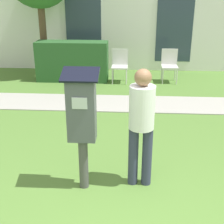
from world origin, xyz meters
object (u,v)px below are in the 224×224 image
person_standing (141,120)px  parking_meter (82,116)px  outdoor_chair_left (120,63)px  outdoor_chair_middle (169,63)px

person_standing → parking_meter: bearing=-153.4°
person_standing → outdoor_chair_left: bearing=112.3°
person_standing → outdoor_chair_middle: (0.91, 5.04, -0.40)m
person_standing → outdoor_chair_middle: size_ratio=1.76×
outdoor_chair_middle → parking_meter: bearing=-127.3°
outdoor_chair_left → parking_meter: bearing=-72.3°
parking_meter → outdoor_chair_middle: bearing=72.5°
person_standing → outdoor_chair_middle: 5.14m
person_standing → outdoor_chair_middle: person_standing is taller
person_standing → outdoor_chair_middle: bearing=96.7°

